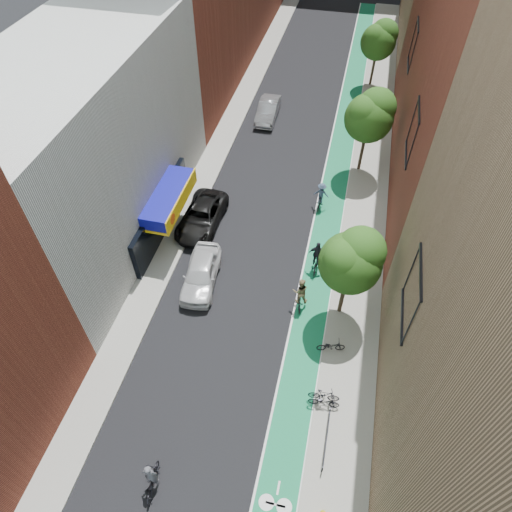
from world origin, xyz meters
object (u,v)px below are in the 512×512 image
Objects in this scene: parked_car_silver at (268,110)px; cyclist_lead at (152,480)px; parked_car_black at (202,217)px; cyclist_lane_near at (300,295)px; cyclist_lane_far at (321,197)px; parked_car_white at (201,273)px; cyclist_lane_mid at (317,259)px.

cyclist_lead reaches higher than parked_car_silver.
cyclist_lane_near is at bearing -32.77° from parked_car_black.
cyclist_lane_near reaches higher than cyclist_lane_far.
parked_car_white reaches higher than parked_car_black.
cyclist_lead is at bearing 81.11° from cyclist_lane_far.
cyclist_lane_mid is 6.01m from cyclist_lane_far.
parked_car_black is 9.38m from cyclist_lane_near.
parked_car_white is 7.29m from cyclist_lane_mid.
cyclist_lead is 15.43m from cyclist_lane_mid.
parked_car_black is 2.44× the size of cyclist_lane_mid.
cyclist_lane_near reaches higher than cyclist_lane_mid.
cyclist_lane_mid reaches higher than parked_car_white.
cyclist_lane_far is at bearing -61.28° from parked_car_silver.
cyclist_lane_far reaches higher than parked_car_silver.
parked_car_black is at bearing -87.19° from cyclist_lead.
cyclist_lane_mid reaches higher than cyclist_lane_far.
parked_car_white is at bearing -90.27° from cyclist_lead.
parked_car_silver is at bearing 84.12° from parked_car_white.
parked_car_black is 8.62m from cyclist_lane_far.
cyclist_lane_far reaches higher than parked_car_black.
cyclist_lead is 1.04× the size of cyclist_lane_far.
parked_car_white is 2.31× the size of cyclist_lead.
cyclist_lane_mid is (0.56, 3.11, -0.12)m from cyclist_lane_near.
cyclist_lane_far is at bearing -110.42° from cyclist_lead.
cyclist_lane_near is (6.20, -0.37, 0.16)m from parked_car_white.
cyclist_lead is (1.49, -31.25, -0.08)m from parked_car_silver.
parked_car_white is at bearing -71.03° from parked_car_black.
parked_car_black is 8.58m from cyclist_lane_mid.
cyclist_lead is (1.49, -11.76, -0.13)m from parked_car_white.
parked_car_silver is at bearing 85.55° from parked_car_black.
parked_car_silver is at bearing -55.99° from cyclist_lane_far.
cyclist_lane_far is (7.74, 3.80, 0.11)m from parked_car_black.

